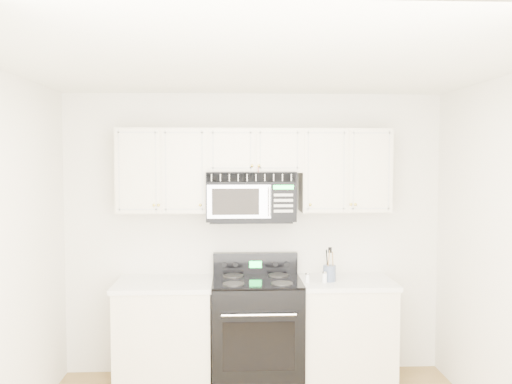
{
  "coord_description": "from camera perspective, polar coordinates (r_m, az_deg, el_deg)",
  "views": [
    {
      "loc": [
        -0.23,
        -3.55,
        2.02
      ],
      "look_at": [
        0.0,
        1.3,
        1.72
      ],
      "focal_mm": 40.0,
      "sensor_mm": 36.0,
      "label": 1
    }
  ],
  "objects": [
    {
      "name": "utensil_crock",
      "position": [
        5.12,
        7.35,
        -8.02
      ],
      "size": [
        0.11,
        0.11,
        0.3
      ],
      "color": "#4B5678",
      "rests_on": "base_cabinet_right"
    },
    {
      "name": "range",
      "position": [
        5.2,
        0.08,
        -13.6
      ],
      "size": [
        0.78,
        0.71,
        1.13
      ],
      "color": "black",
      "rests_on": "ground"
    },
    {
      "name": "base_cabinet_right",
      "position": [
        5.33,
        8.81,
        -13.87
      ],
      "size": [
        0.86,
        0.65,
        0.92
      ],
      "color": "beige",
      "rests_on": "ground"
    },
    {
      "name": "microwave",
      "position": [
        5.11,
        -0.54,
        -0.39
      ],
      "size": [
        0.79,
        0.44,
        0.44
      ],
      "color": "black",
      "rests_on": "ground"
    },
    {
      "name": "base_cabinet_left",
      "position": [
        5.26,
        -9.08,
        -14.11
      ],
      "size": [
        0.86,
        0.65,
        0.92
      ],
      "color": "beige",
      "rests_on": "ground"
    },
    {
      "name": "shaker_pepper",
      "position": [
        5.05,
        6.88,
        -8.44
      ],
      "size": [
        0.04,
        0.04,
        0.1
      ],
      "color": "white",
      "rests_on": "base_cabinet_right"
    },
    {
      "name": "shaker_salt",
      "position": [
        5.04,
        5.16,
        -8.54
      ],
      "size": [
        0.04,
        0.04,
        0.09
      ],
      "color": "white",
      "rests_on": "base_cabinet_right"
    },
    {
      "name": "room",
      "position": [
        3.63,
        0.97,
        -7.89
      ],
      "size": [
        3.51,
        3.51,
        2.61
      ],
      "color": "olive",
      "rests_on": "ground"
    },
    {
      "name": "upper_cabinets",
      "position": [
        5.14,
        -0.15,
        2.6
      ],
      "size": [
        2.44,
        0.37,
        0.75
      ],
      "color": "beige",
      "rests_on": "ground"
    }
  ]
}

